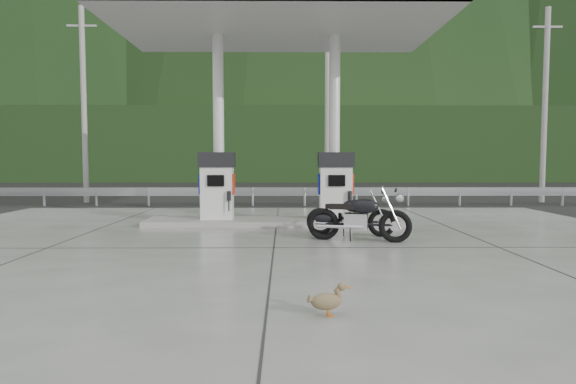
{
  "coord_description": "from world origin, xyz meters",
  "views": [
    {
      "loc": [
        0.2,
        -10.46,
        1.76
      ],
      "look_at": [
        0.3,
        1.0,
        1.0
      ],
      "focal_mm": 30.0,
      "sensor_mm": 36.0,
      "label": 1
    }
  ],
  "objects_px": {
    "duck": "(327,302)",
    "motorcycle_left": "(359,218)",
    "motorcycle_right": "(351,216)",
    "gas_pump_right": "(336,186)",
    "gas_pump_left": "(217,186)"
  },
  "relations": [
    {
      "from": "gas_pump_left",
      "to": "gas_pump_right",
      "type": "distance_m",
      "value": 3.2
    },
    {
      "from": "gas_pump_left",
      "to": "duck",
      "type": "distance_m",
      "value": 8.06
    },
    {
      "from": "motorcycle_left",
      "to": "motorcycle_right",
      "type": "xyz_separation_m",
      "value": [
        -0.07,
        0.72,
        -0.04
      ]
    },
    {
      "from": "gas_pump_right",
      "to": "motorcycle_left",
      "type": "distance_m",
      "value": 2.76
    },
    {
      "from": "gas_pump_left",
      "to": "motorcycle_right",
      "type": "distance_m",
      "value": 3.93
    },
    {
      "from": "gas_pump_left",
      "to": "motorcycle_right",
      "type": "relative_size",
      "value": 0.94
    },
    {
      "from": "duck",
      "to": "motorcycle_left",
      "type": "bearing_deg",
      "value": 65.66
    },
    {
      "from": "gas_pump_right",
      "to": "motorcycle_left",
      "type": "height_order",
      "value": "gas_pump_right"
    },
    {
      "from": "gas_pump_right",
      "to": "motorcycle_left",
      "type": "relative_size",
      "value": 0.86
    },
    {
      "from": "gas_pump_left",
      "to": "duck",
      "type": "xyz_separation_m",
      "value": [
        2.28,
        -7.68,
        -0.89
      ]
    },
    {
      "from": "motorcycle_right",
      "to": "duck",
      "type": "height_order",
      "value": "motorcycle_right"
    },
    {
      "from": "motorcycle_right",
      "to": "duck",
      "type": "xyz_separation_m",
      "value": [
        -1.06,
        -5.7,
        -0.29
      ]
    },
    {
      "from": "gas_pump_left",
      "to": "motorcycle_left",
      "type": "xyz_separation_m",
      "value": [
        3.41,
        -2.7,
        -0.56
      ]
    },
    {
      "from": "gas_pump_left",
      "to": "gas_pump_right",
      "type": "relative_size",
      "value": 1.0
    },
    {
      "from": "gas_pump_right",
      "to": "duck",
      "type": "xyz_separation_m",
      "value": [
        -0.92,
        -7.68,
        -0.89
      ]
    }
  ]
}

